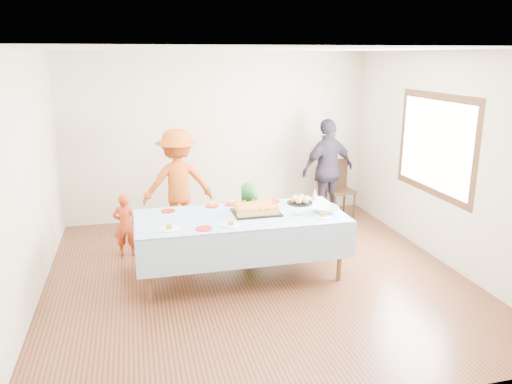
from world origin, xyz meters
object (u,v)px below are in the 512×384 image
party_table (241,220)px  dining_chair (338,185)px  adult_left (178,183)px  birthday_cake (256,209)px

party_table → dining_chair: 2.89m
dining_chair → adult_left: bearing=-176.7°
party_table → adult_left: bearing=110.0°
party_table → adult_left: 1.75m
adult_left → dining_chair: bearing=-175.9°
birthday_cake → adult_left: adult_left is taller
birthday_cake → dining_chair: bearing=45.5°
birthday_cake → dining_chair: size_ratio=0.60×
party_table → dining_chair: dining_chair is taller
party_table → dining_chair: size_ratio=2.63×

